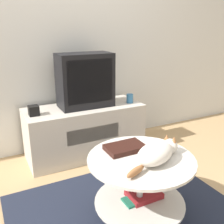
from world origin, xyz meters
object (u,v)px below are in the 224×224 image
dvd_box (125,148)px  speaker (34,111)px  cat (157,153)px  tv (85,80)px

dvd_box → speaker: bearing=114.1°
cat → speaker: bearing=92.2°
cat → dvd_box: bearing=91.6°
speaker → cat: size_ratio=0.19×
speaker → cat: cat is taller
tv → speaker: (-0.55, -0.06, -0.23)m
tv → cat: (-0.01, -1.27, -0.24)m
dvd_box → cat: size_ratio=0.55×
speaker → dvd_box: bearing=-65.9°
tv → cat: bearing=-90.6°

